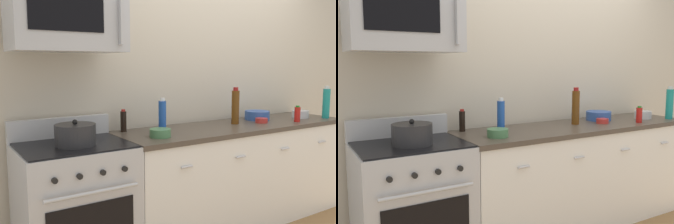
% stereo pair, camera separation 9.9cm
% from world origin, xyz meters
% --- Properties ---
extents(ground_plane, '(6.50, 6.50, 0.00)m').
position_xyz_m(ground_plane, '(0.00, 0.00, 0.00)').
color(ground_plane, olive).
extents(back_wall, '(5.42, 0.10, 2.70)m').
position_xyz_m(back_wall, '(0.00, 0.41, 1.35)').
color(back_wall, beige).
rests_on(back_wall, ground_plane).
extents(counter_unit, '(2.33, 0.66, 0.92)m').
position_xyz_m(counter_unit, '(0.00, -0.00, 0.46)').
color(counter_unit, white).
rests_on(counter_unit, ground_plane).
extents(range_oven, '(0.76, 0.69, 1.07)m').
position_xyz_m(range_oven, '(-1.54, 0.00, 0.47)').
color(range_oven, '#B7BABF').
rests_on(range_oven, ground_plane).
extents(microwave, '(0.74, 0.44, 0.40)m').
position_xyz_m(microwave, '(-1.54, 0.05, 1.75)').
color(microwave, '#B7BABF').
extents(bottle_soy_sauce_dark, '(0.05, 0.05, 0.18)m').
position_xyz_m(bottle_soy_sauce_dark, '(-1.04, 0.24, 1.01)').
color(bottle_soy_sauce_dark, black).
rests_on(bottle_soy_sauce_dark, countertop_slab).
extents(bottle_sparkling_teal, '(0.07, 0.07, 0.33)m').
position_xyz_m(bottle_sparkling_teal, '(1.03, -0.19, 1.08)').
color(bottle_sparkling_teal, '#197F7A').
rests_on(bottle_sparkling_teal, countertop_slab).
extents(bottle_hot_sauce_red, '(0.06, 0.06, 0.15)m').
position_xyz_m(bottle_hot_sauce_red, '(0.59, -0.19, 0.99)').
color(bottle_hot_sauce_red, '#B21914').
rests_on(bottle_hot_sauce_red, countertop_slab).
extents(bottle_soda_blue, '(0.06, 0.06, 0.27)m').
position_xyz_m(bottle_soda_blue, '(-0.76, 0.09, 1.05)').
color(bottle_soda_blue, '#1E4CA5').
rests_on(bottle_soda_blue, countertop_slab).
extents(bottle_wine_amber, '(0.07, 0.07, 0.34)m').
position_xyz_m(bottle_wine_amber, '(0.00, 0.04, 1.08)').
color(bottle_wine_amber, '#59330F').
rests_on(bottle_wine_amber, countertop_slab).
extents(bowl_steel_prep, '(0.17, 0.17, 0.08)m').
position_xyz_m(bowl_steel_prep, '(0.83, -0.03, 0.96)').
color(bowl_steel_prep, '#B2B5BA').
rests_on(bowl_steel_prep, countertop_slab).
extents(bowl_red_small, '(0.11, 0.11, 0.04)m').
position_xyz_m(bowl_red_small, '(0.26, -0.05, 0.94)').
color(bowl_red_small, '#B72D28').
rests_on(bowl_red_small, countertop_slab).
extents(bowl_green_glaze, '(0.16, 0.16, 0.06)m').
position_xyz_m(bowl_green_glaze, '(-0.90, -0.11, 0.95)').
color(bowl_green_glaze, '#477A4C').
rests_on(bowl_green_glaze, countertop_slab).
extents(bowl_blue_mixing, '(0.24, 0.24, 0.09)m').
position_xyz_m(bowl_blue_mixing, '(0.37, 0.11, 0.97)').
color(bowl_blue_mixing, '#2D519E').
rests_on(bowl_blue_mixing, countertop_slab).
extents(stockpot, '(0.28, 0.28, 0.18)m').
position_xyz_m(stockpot, '(-1.54, -0.05, 0.99)').
color(stockpot, '#262628').
rests_on(stockpot, range_oven).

